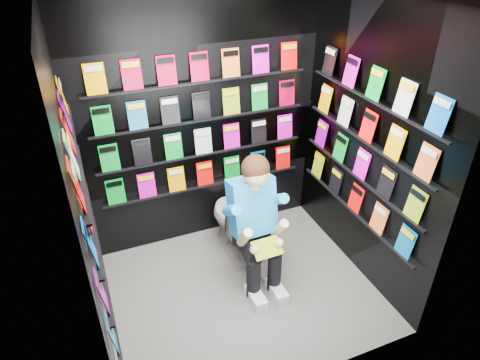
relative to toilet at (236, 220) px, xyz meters
name	(u,v)px	position (x,y,z in m)	size (l,w,h in m)	color
floor	(241,291)	(-0.18, -0.59, -0.37)	(2.40, 2.40, 0.00)	#5F5F5D
wall_back	(201,123)	(-0.18, 0.41, 0.93)	(2.40, 0.04, 2.60)	black
wall_front	(305,251)	(-0.18, -1.59, 0.93)	(2.40, 0.04, 2.60)	black
wall_left	(80,206)	(-1.38, -0.59, 0.93)	(0.04, 2.00, 2.60)	black
wall_right	(368,145)	(1.02, -0.59, 0.93)	(0.04, 2.00, 2.60)	black
comics_back	(202,124)	(-0.18, 0.38, 0.94)	(2.10, 0.06, 1.37)	orange
comics_left	(85,204)	(-1.35, -0.59, 0.94)	(0.06, 1.70, 1.37)	orange
comics_right	(365,145)	(0.99, -0.59, 0.94)	(0.06, 1.70, 1.37)	orange
toilet	(236,220)	(0.00, 0.00, 0.00)	(0.42, 0.75, 0.73)	silver
longbox	(263,255)	(0.15, -0.36, -0.23)	(0.20, 0.36, 0.27)	white
longbox_lid	(264,244)	(0.15, -0.36, -0.08)	(0.22, 0.38, 0.03)	white
reader	(251,206)	(0.00, -0.38, 0.42)	(0.55, 0.80, 1.47)	#2180C9
held_comic	(267,248)	(0.00, -0.73, 0.21)	(0.25, 0.01, 0.18)	#22A116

